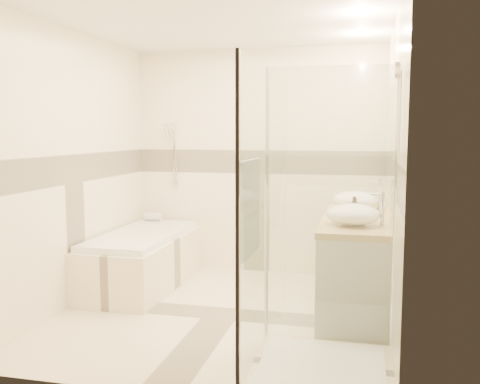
% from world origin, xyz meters
% --- Properties ---
extents(room, '(2.82, 3.02, 2.52)m').
position_xyz_m(room, '(0.06, 0.01, 1.26)').
color(room, beige).
rests_on(room, ground).
extents(bathtub, '(0.75, 1.70, 0.56)m').
position_xyz_m(bathtub, '(-1.02, 0.65, 0.31)').
color(bathtub, '#F3E5C2').
rests_on(bathtub, ground).
extents(vanity, '(0.58, 1.62, 0.85)m').
position_xyz_m(vanity, '(1.12, 0.30, 0.43)').
color(vanity, white).
rests_on(vanity, ground).
extents(shower_enclosure, '(0.96, 0.93, 2.04)m').
position_xyz_m(shower_enclosure, '(0.83, -0.97, 0.51)').
color(shower_enclosure, '#F3E5C2').
rests_on(shower_enclosure, ground).
extents(vessel_sink_near, '(0.44, 0.44, 0.17)m').
position_xyz_m(vessel_sink_near, '(1.10, 0.81, 0.94)').
color(vessel_sink_near, white).
rests_on(vessel_sink_near, vanity).
extents(vessel_sink_far, '(0.43, 0.43, 0.17)m').
position_xyz_m(vessel_sink_far, '(1.10, -0.09, 0.94)').
color(vessel_sink_far, white).
rests_on(vessel_sink_far, vanity).
extents(faucet_near, '(0.12, 0.03, 0.29)m').
position_xyz_m(faucet_near, '(1.32, 0.81, 1.02)').
color(faucet_near, silver).
rests_on(faucet_near, vanity).
extents(faucet_far, '(0.11, 0.03, 0.27)m').
position_xyz_m(faucet_far, '(1.32, -0.09, 1.00)').
color(faucet_far, silver).
rests_on(faucet_far, vanity).
extents(amenity_bottle_a, '(0.09, 0.09, 0.16)m').
position_xyz_m(amenity_bottle_a, '(1.10, 0.29, 0.93)').
color(amenity_bottle_a, black).
rests_on(amenity_bottle_a, vanity).
extents(amenity_bottle_b, '(0.14, 0.14, 0.17)m').
position_xyz_m(amenity_bottle_b, '(1.10, 0.37, 0.94)').
color(amenity_bottle_b, black).
rests_on(amenity_bottle_b, vanity).
extents(folded_towels, '(0.15, 0.23, 0.07)m').
position_xyz_m(folded_towels, '(1.10, 1.01, 0.89)').
color(folded_towels, silver).
rests_on(folded_towels, vanity).
extents(rolled_towel, '(0.20, 0.09, 0.09)m').
position_xyz_m(rolled_towel, '(-1.20, 1.34, 0.61)').
color(rolled_towel, silver).
rests_on(rolled_towel, bathtub).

